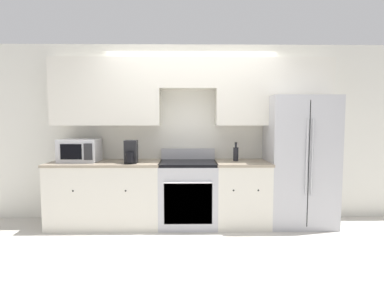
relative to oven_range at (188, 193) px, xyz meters
name	(u,v)px	position (x,y,z in m)	size (l,w,h in m)	color
ground_plane	(192,232)	(0.06, -0.31, -0.46)	(12.00, 12.00, 0.00)	beige
wall_back	(192,114)	(0.06, 0.26, 1.13)	(8.00, 0.39, 2.60)	silver
lower_cabinets_left	(106,193)	(-1.16, 0.00, 0.00)	(1.55, 0.64, 0.91)	silver
lower_cabinets_right	(242,193)	(0.76, 0.00, 0.00)	(0.75, 0.64, 0.91)	silver
oven_range	(188,193)	(0.00, 0.00, 0.00)	(0.80, 0.65, 1.07)	#B7B7BC
refrigerator	(298,161)	(1.58, 0.06, 0.45)	(0.91, 0.77, 1.82)	#B7B7BC
microwave	(80,150)	(-1.53, 0.04, 0.61)	(0.52, 0.40, 0.32)	#B7B7BC
bottle	(236,153)	(0.69, 0.08, 0.55)	(0.07, 0.07, 0.27)	black
coffee_maker	(131,153)	(-0.78, -0.14, 0.59)	(0.17, 0.22, 0.31)	black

